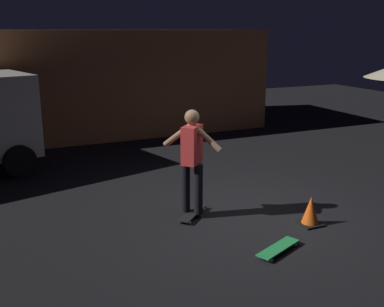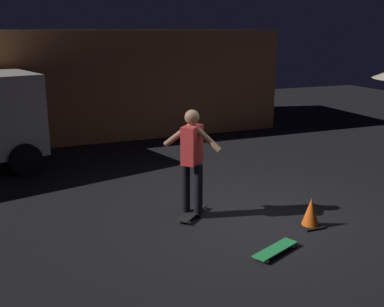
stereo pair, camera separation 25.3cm
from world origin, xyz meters
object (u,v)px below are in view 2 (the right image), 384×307
(traffic_cone, at_px, (311,213))
(skateboard_ridden, at_px, (192,213))
(skateboard_spare, at_px, (275,250))
(skater, at_px, (192,154))

(traffic_cone, bearing_deg, skateboard_ridden, 145.38)
(skateboard_ridden, xyz_separation_m, skateboard_spare, (0.55, -1.61, 0.00))
(skater, xyz_separation_m, traffic_cone, (1.52, -1.05, -0.83))
(skateboard_ridden, xyz_separation_m, traffic_cone, (1.52, -1.05, 0.16))
(skateboard_ridden, distance_m, traffic_cone, 1.86)
(skateboard_spare, xyz_separation_m, traffic_cone, (0.97, 0.56, 0.16))
(skateboard_ridden, relative_size, skateboard_spare, 0.89)
(skater, bearing_deg, skateboard_spare, -71.15)
(skateboard_ridden, distance_m, skateboard_spare, 1.70)
(skateboard_spare, distance_m, skater, 1.97)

